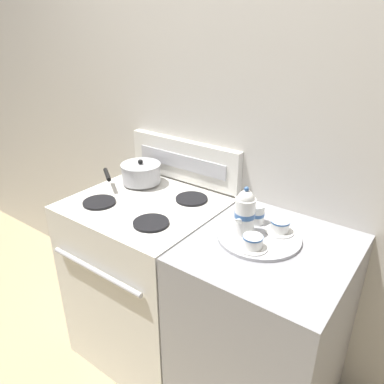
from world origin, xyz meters
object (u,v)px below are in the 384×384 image
(stove, at_px, (150,278))
(creamer_jug, at_px, (257,214))
(teapot, at_px, (245,212))
(saucepan, at_px, (141,173))
(teacup_right, at_px, (280,226))
(serving_tray, at_px, (259,237))
(teacup_left, at_px, (253,242))

(stove, distance_m, creamer_jug, 0.77)
(teapot, bearing_deg, saucepan, 168.98)
(stove, height_order, teacup_right, teacup_right)
(serving_tray, distance_m, teacup_left, 0.11)
(teapot, xyz_separation_m, teacup_right, (0.12, 0.09, -0.07))
(teapot, distance_m, teacup_left, 0.14)
(serving_tray, xyz_separation_m, teacup_left, (0.02, -0.10, 0.03))
(teapot, relative_size, teacup_right, 1.75)
(saucepan, relative_size, teacup_right, 2.55)
(teacup_left, distance_m, teacup_right, 0.18)
(serving_tray, relative_size, teacup_left, 2.87)
(serving_tray, distance_m, teapot, 0.12)
(stove, relative_size, teacup_left, 7.93)
(teacup_right, distance_m, creamer_jug, 0.11)
(serving_tray, bearing_deg, creamer_jug, 123.66)
(stove, bearing_deg, teacup_right, 8.89)
(stove, relative_size, saucepan, 3.11)
(stove, height_order, teacup_left, teacup_left)
(stove, distance_m, teapot, 0.79)
(teapot, distance_m, creamer_jug, 0.12)
(serving_tray, distance_m, teacup_right, 0.10)
(stove, relative_size, teapot, 4.54)
(stove, bearing_deg, teacup_left, -6.52)
(teacup_right, bearing_deg, stove, -171.11)
(teapot, bearing_deg, teacup_right, 38.93)
(saucepan, height_order, teacup_left, saucepan)
(stove, height_order, creamer_jug, creamer_jug)
(serving_tray, relative_size, teacup_right, 2.87)
(stove, distance_m, teacup_right, 0.84)
(teapot, relative_size, teacup_left, 1.75)
(saucepan, xyz_separation_m, serving_tray, (0.78, -0.12, -0.06))
(saucepan, distance_m, teacup_left, 0.83)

